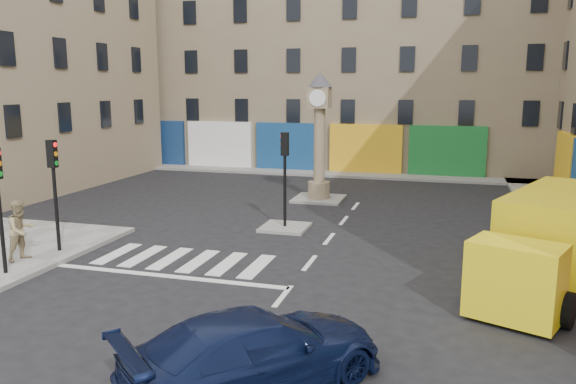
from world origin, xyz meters
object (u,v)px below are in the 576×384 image
at_px(navy_sedan, 256,351).
at_px(traffic_light_left_far, 54,177).
at_px(traffic_light_island, 285,164).
at_px(clock_pillar, 319,128).
at_px(yellow_van, 551,241).
at_px(pedestrian_tan, 21,230).

bearing_deg(navy_sedan, traffic_light_left_far, 6.74).
bearing_deg(traffic_light_left_far, traffic_light_island, 40.60).
height_order(traffic_light_island, navy_sedan, traffic_light_island).
relative_size(clock_pillar, yellow_van, 0.82).
height_order(clock_pillar, navy_sedan, clock_pillar).
bearing_deg(traffic_light_left_far, clock_pillar, 61.06).
distance_m(clock_pillar, pedestrian_tan, 14.47).
relative_size(clock_pillar, navy_sedan, 1.20).
distance_m(clock_pillar, navy_sedan, 18.04).
distance_m(clock_pillar, yellow_van, 13.71).
relative_size(traffic_light_left_far, traffic_light_island, 1.00).
bearing_deg(yellow_van, traffic_light_left_far, -152.71).
xyz_separation_m(traffic_light_island, navy_sedan, (2.83, -11.60, -1.85)).
xyz_separation_m(clock_pillar, yellow_van, (8.97, -10.12, -2.25)).
xyz_separation_m(navy_sedan, yellow_van, (6.14, 7.47, 0.56)).
bearing_deg(traffic_light_left_far, pedestrian_tan, -109.08).
bearing_deg(yellow_van, pedestrian_tan, -148.54).
distance_m(navy_sedan, yellow_van, 9.69).
bearing_deg(clock_pillar, pedestrian_tan, -118.07).
distance_m(traffic_light_left_far, yellow_van, 15.38).
height_order(navy_sedan, yellow_van, yellow_van).
height_order(yellow_van, pedestrian_tan, yellow_van).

